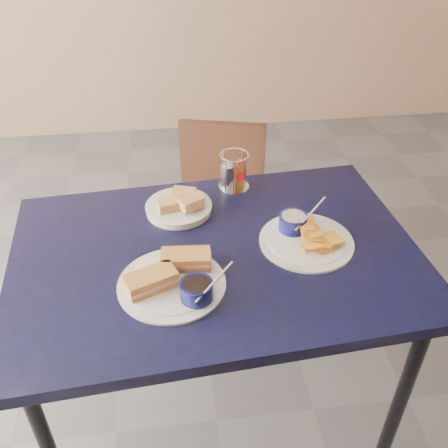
{
  "coord_description": "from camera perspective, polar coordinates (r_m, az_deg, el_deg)",
  "views": [
    {
      "loc": [
        -0.11,
        -1.05,
        1.71
      ],
      "look_at": [
        0.04,
        0.13,
        0.82
      ],
      "focal_mm": 40.0,
      "sensor_mm": 36.0,
      "label": 1
    }
  ],
  "objects": [
    {
      "name": "condiment_caddy",
      "position": [
        1.76,
        0.99,
        5.76
      ],
      "size": [
        0.11,
        0.11,
        0.14
      ],
      "color": "silver",
      "rests_on": "dining_table"
    },
    {
      "name": "plantain_plate",
      "position": [
        1.56,
        9.01,
        -1.2
      ],
      "size": [
        0.29,
        0.29,
        0.12
      ],
      "color": "white",
      "rests_on": "dining_table"
    },
    {
      "name": "bread_basket",
      "position": [
        1.66,
        -5.1,
        2.04
      ],
      "size": [
        0.22,
        0.22,
        0.07
      ],
      "color": "white",
      "rests_on": "dining_table"
    },
    {
      "name": "dining_table",
      "position": [
        1.55,
        -0.92,
        -5.0
      ],
      "size": [
        1.27,
        0.9,
        0.75
      ],
      "color": "black",
      "rests_on": "ground"
    },
    {
      "name": "sandwich_plate",
      "position": [
        1.38,
        -5.64,
        -6.23
      ],
      "size": [
        0.32,
        0.3,
        0.12
      ],
      "color": "white",
      "rests_on": "dining_table"
    },
    {
      "name": "ground",
      "position": [
        2.01,
        -0.84,
        -21.55
      ],
      "size": [
        6.0,
        6.0,
        0.0
      ],
      "primitive_type": "plane",
      "color": "#515055",
      "rests_on": "ground"
    },
    {
      "name": "chair_far",
      "position": [
        2.24,
        -0.89,
        2.66
      ],
      "size": [
        0.45,
        0.44,
        0.79
      ],
      "color": "black",
      "rests_on": "ground"
    }
  ]
}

